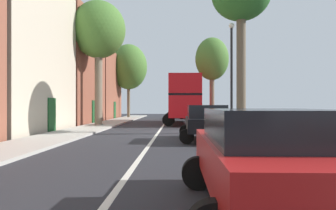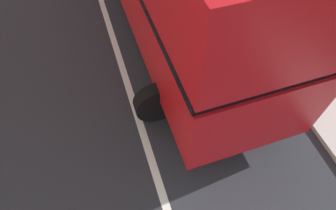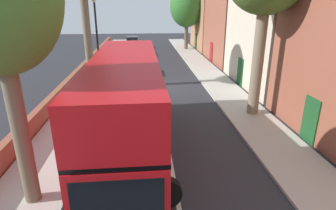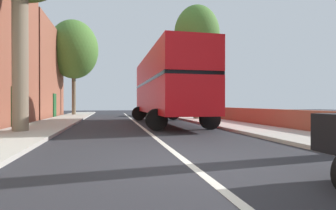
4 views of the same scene
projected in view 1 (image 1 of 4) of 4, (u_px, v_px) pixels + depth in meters
ground_plane at (158, 133)px, 19.01m from camera, size 84.00×84.00×0.00m
road_centre_line at (158, 133)px, 19.01m from camera, size 0.16×54.00×0.01m
sidewalk_left at (77, 132)px, 19.16m from camera, size 2.60×60.00×0.12m
sidewalk_right at (240, 132)px, 18.85m from camera, size 2.60×60.00×0.12m
terraced_houses_left at (15, 54)px, 18.77m from camera, size 4.07×47.62×10.00m
boundary_wall_right at (266, 125)px, 18.81m from camera, size 0.36×54.00×0.95m
double_decker_bus at (183, 98)px, 28.75m from camera, size 3.61×10.77×4.06m
parked_car_green_right_1 at (188, 111)px, 38.97m from camera, size 2.44×4.13×1.64m
parked_car_red_right_2 at (266, 154)px, 4.70m from camera, size 2.48×4.56×1.59m
parked_car_black_right_3 at (206, 120)px, 14.80m from camera, size 2.51×4.50×1.66m
street_tree_left_2 at (99, 31)px, 25.35m from camera, size 4.29×4.29×9.90m
street_tree_right_3 at (212, 60)px, 31.73m from camera, size 3.34×3.34×8.33m
street_tree_left_4 at (129, 67)px, 41.53m from camera, size 4.84×4.84×9.54m
lamppost_right at (232, 68)px, 18.33m from camera, size 0.32×0.32×6.31m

